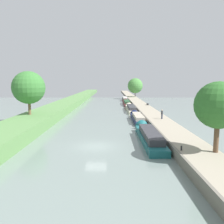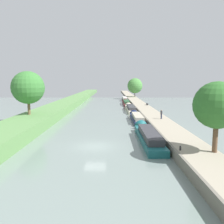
{
  "view_description": "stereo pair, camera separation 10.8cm",
  "coord_description": "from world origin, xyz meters",
  "px_view_note": "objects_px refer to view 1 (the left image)",
  "views": [
    {
      "loc": [
        1.9,
        -26.23,
        7.69
      ],
      "look_at": [
        2.01,
        22.79,
        1.0
      ],
      "focal_mm": 36.69,
      "sensor_mm": 36.0,
      "label": 1
    },
    {
      "loc": [
        2.01,
        -26.23,
        7.69
      ],
      "look_at": [
        2.01,
        22.79,
        1.0
      ],
      "focal_mm": 36.69,
      "sensor_mm": 36.0,
      "label": 2
    }
  ],
  "objects_px": {
    "narrowboat_maroon": "(126,103)",
    "narrowboat_navy": "(137,118)",
    "person_walking": "(161,114)",
    "mooring_bollard_near": "(181,148)",
    "narrowboat_teal": "(148,135)",
    "narrowboat_black": "(124,99)",
    "narrowboat_cream": "(130,108)",
    "mooring_bollard_far": "(128,96)",
    "park_bench": "(147,104)"
  },
  "relations": [
    {
      "from": "mooring_bollard_near",
      "to": "mooring_bollard_far",
      "type": "distance_m",
      "value": 73.37
    },
    {
      "from": "narrowboat_black",
      "to": "person_walking",
      "type": "bearing_deg",
      "value": -85.65
    },
    {
      "from": "narrowboat_maroon",
      "to": "narrowboat_navy",
      "type": "bearing_deg",
      "value": -89.62
    },
    {
      "from": "narrowboat_teal",
      "to": "narrowboat_navy",
      "type": "xyz_separation_m",
      "value": [
        0.19,
        14.98,
        -0.08
      ]
    },
    {
      "from": "narrowboat_black",
      "to": "mooring_bollard_near",
      "type": "relative_size",
      "value": 26.03
    },
    {
      "from": "narrowboat_maroon",
      "to": "narrowboat_black",
      "type": "height_order",
      "value": "narrowboat_black"
    },
    {
      "from": "narrowboat_teal",
      "to": "narrowboat_black",
      "type": "height_order",
      "value": "narrowboat_teal"
    },
    {
      "from": "mooring_bollard_far",
      "to": "park_bench",
      "type": "relative_size",
      "value": 0.3
    },
    {
      "from": "narrowboat_maroon",
      "to": "person_walking",
      "type": "relative_size",
      "value": 8.96
    },
    {
      "from": "narrowboat_cream",
      "to": "person_walking",
      "type": "height_order",
      "value": "person_walking"
    },
    {
      "from": "narrowboat_navy",
      "to": "narrowboat_teal",
      "type": "bearing_deg",
      "value": -90.71
    },
    {
      "from": "narrowboat_navy",
      "to": "park_bench",
      "type": "bearing_deg",
      "value": 75.43
    },
    {
      "from": "narrowboat_navy",
      "to": "narrowboat_maroon",
      "type": "height_order",
      "value": "narrowboat_maroon"
    },
    {
      "from": "narrowboat_navy",
      "to": "narrowboat_black",
      "type": "bearing_deg",
      "value": 89.93
    },
    {
      "from": "mooring_bollard_near",
      "to": "narrowboat_maroon",
      "type": "bearing_deg",
      "value": 92.04
    },
    {
      "from": "narrowboat_teal",
      "to": "park_bench",
      "type": "bearing_deg",
      "value": 81.45
    },
    {
      "from": "narrowboat_navy",
      "to": "narrowboat_maroon",
      "type": "distance_m",
      "value": 30.61
    },
    {
      "from": "narrowboat_teal",
      "to": "narrowboat_cream",
      "type": "height_order",
      "value": "narrowboat_teal"
    },
    {
      "from": "narrowboat_black",
      "to": "narrowboat_maroon",
      "type": "bearing_deg",
      "value": -91.05
    },
    {
      "from": "narrowboat_cream",
      "to": "mooring_bollard_far",
      "type": "xyz_separation_m",
      "value": [
        1.73,
        35.38,
        0.68
      ]
    },
    {
      "from": "narrowboat_teal",
      "to": "narrowboat_maroon",
      "type": "height_order",
      "value": "narrowboat_teal"
    },
    {
      "from": "narrowboat_cream",
      "to": "mooring_bollard_near",
      "type": "distance_m",
      "value": 38.03
    },
    {
      "from": "narrowboat_black",
      "to": "person_walking",
      "type": "xyz_separation_m",
      "value": [
        3.75,
        -49.38,
        1.31
      ]
    },
    {
      "from": "narrowboat_cream",
      "to": "narrowboat_maroon",
      "type": "xyz_separation_m",
      "value": [
        -0.18,
        15.51,
        -0.0
      ]
    },
    {
      "from": "narrowboat_cream",
      "to": "park_bench",
      "type": "height_order",
      "value": "park_bench"
    },
    {
      "from": "narrowboat_black",
      "to": "narrowboat_navy",
      "type": "bearing_deg",
      "value": -90.07
    },
    {
      "from": "narrowboat_navy",
      "to": "mooring_bollard_far",
      "type": "xyz_separation_m",
      "value": [
        1.71,
        50.48,
        0.72
      ]
    },
    {
      "from": "park_bench",
      "to": "narrowboat_black",
      "type": "bearing_deg",
      "value": 100.52
    },
    {
      "from": "narrowboat_teal",
      "to": "mooring_bollard_near",
      "type": "height_order",
      "value": "narrowboat_teal"
    },
    {
      "from": "narrowboat_maroon",
      "to": "person_walking",
      "type": "bearing_deg",
      "value": -83.47
    },
    {
      "from": "narrowboat_black",
      "to": "park_bench",
      "type": "relative_size",
      "value": 7.81
    },
    {
      "from": "mooring_bollard_far",
      "to": "person_walking",
      "type": "bearing_deg",
      "value": -87.81
    },
    {
      "from": "narrowboat_cream",
      "to": "person_walking",
      "type": "xyz_separation_m",
      "value": [
        3.84,
        -19.57,
        1.32
      ]
    },
    {
      "from": "narrowboat_cream",
      "to": "mooring_bollard_near",
      "type": "relative_size",
      "value": 34.31
    },
    {
      "from": "person_walking",
      "to": "mooring_bollard_near",
      "type": "bearing_deg",
      "value": -96.52
    },
    {
      "from": "narrowboat_teal",
      "to": "narrowboat_maroon",
      "type": "relative_size",
      "value": 0.97
    },
    {
      "from": "narrowboat_cream",
      "to": "park_bench",
      "type": "relative_size",
      "value": 10.29
    },
    {
      "from": "narrowboat_navy",
      "to": "narrowboat_maroon",
      "type": "relative_size",
      "value": 0.85
    },
    {
      "from": "mooring_bollard_far",
      "to": "narrowboat_teal",
      "type": "bearing_deg",
      "value": -91.66
    },
    {
      "from": "narrowboat_teal",
      "to": "park_bench",
      "type": "xyz_separation_m",
      "value": [
        5.08,
        33.83,
        0.76
      ]
    },
    {
      "from": "mooring_bollard_near",
      "to": "narrowboat_black",
      "type": "bearing_deg",
      "value": 91.39
    },
    {
      "from": "mooring_bollard_far",
      "to": "mooring_bollard_near",
      "type": "bearing_deg",
      "value": -90.0
    },
    {
      "from": "narrowboat_teal",
      "to": "narrowboat_maroon",
      "type": "xyz_separation_m",
      "value": [
        -0.02,
        45.59,
        -0.04
      ]
    },
    {
      "from": "person_walking",
      "to": "narrowboat_black",
      "type": "bearing_deg",
      "value": 94.35
    },
    {
      "from": "narrowboat_teal",
      "to": "narrowboat_navy",
      "type": "distance_m",
      "value": 14.99
    },
    {
      "from": "narrowboat_black",
      "to": "person_walking",
      "type": "height_order",
      "value": "person_walking"
    },
    {
      "from": "narrowboat_cream",
      "to": "mooring_bollard_near",
      "type": "height_order",
      "value": "mooring_bollard_near"
    },
    {
      "from": "mooring_bollard_near",
      "to": "narrowboat_cream",
      "type": "bearing_deg",
      "value": 92.61
    },
    {
      "from": "narrowboat_navy",
      "to": "park_bench",
      "type": "height_order",
      "value": "park_bench"
    },
    {
      "from": "narrowboat_navy",
      "to": "mooring_bollard_far",
      "type": "distance_m",
      "value": 50.51
    }
  ]
}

